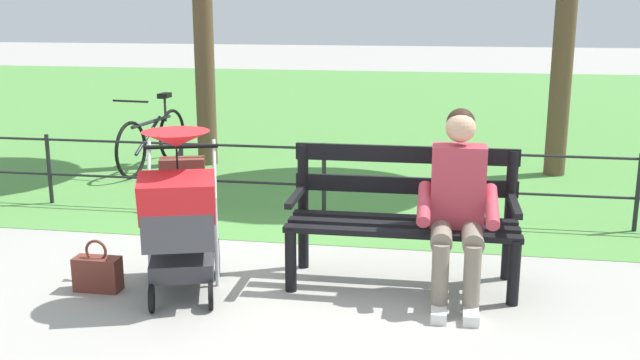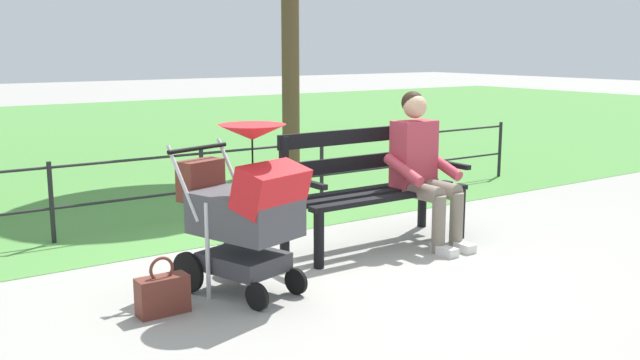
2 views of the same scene
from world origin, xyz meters
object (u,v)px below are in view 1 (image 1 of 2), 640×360
at_px(stroller, 180,211).
at_px(bicycle, 153,139).
at_px(park_bench, 403,211).
at_px(handbag, 98,273).
at_px(person_on_bench, 458,201).

bearing_deg(stroller, bicycle, -65.08).
height_order(park_bench, handbag, park_bench).
relative_size(park_bench, bicycle, 0.97).
bearing_deg(park_bench, bicycle, -45.03).
distance_m(park_bench, bicycle, 4.49).
xyz_separation_m(stroller, bicycle, (1.71, -3.68, -0.23)).
distance_m(stroller, handbag, 0.77).
bearing_deg(handbag, stroller, -176.89).
distance_m(handbag, bicycle, 3.88).
xyz_separation_m(person_on_bench, handbag, (2.45, 0.31, -0.55)).
height_order(park_bench, bicycle, park_bench).
relative_size(stroller, handbag, 3.11).
xyz_separation_m(person_on_bench, stroller, (1.83, 0.28, -0.08)).
bearing_deg(bicycle, stroller, 114.92).
distance_m(park_bench, stroller, 1.55).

